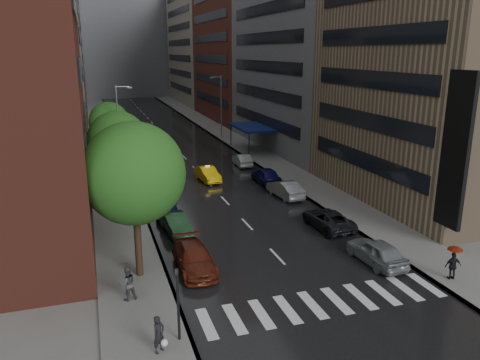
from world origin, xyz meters
The scene contains 21 objects.
ground centered at (0.00, 0.00, 0.00)m, with size 220.00×220.00×0.00m, color gray.
road centered at (0.00, 50.00, 0.01)m, with size 14.00×140.00×0.01m, color black.
sidewalk_left centered at (-9.00, 50.00, 0.07)m, with size 4.00×140.00×0.15m, color gray.
sidewalk_right centered at (9.00, 50.00, 0.07)m, with size 4.00×140.00×0.15m, color gray.
crosswalk centered at (0.20, -2.00, 0.01)m, with size 13.15×2.80×0.01m.
buildings_left centered at (-15.00, 58.79, 15.99)m, with size 8.00×108.00×38.00m.
buildings_right centered at (15.00, 56.70, 15.03)m, with size 8.05×109.10×36.00m.
building_far centered at (0.00, 118.00, 16.00)m, with size 40.00×14.00×32.00m, color slate.
tree_near centered at (-8.60, 3.86, 6.18)m, with size 5.66×5.66×9.03m.
tree_mid centered at (-8.60, 17.71, 5.42)m, with size 4.97×4.97×7.93m.
tree_far centered at (-8.60, 33.33, 4.85)m, with size 4.45×4.45×7.10m.
taxi centered at (0.13, 22.75, 0.71)m, with size 1.51×4.32×1.42m, color yellow.
parked_cars_left centered at (-5.40, 18.73, 0.74)m, with size 2.28×35.81×1.59m.
parked_cars_right centered at (5.40, 13.17, 0.74)m, with size 2.45×30.85×1.59m.
ped_bag_walker centered at (-8.57, -3.66, 0.96)m, with size 0.73×0.70×1.68m.
ped_black_umbrella centered at (-9.47, 1.20, 1.38)m, with size 1.04×0.98×2.09m.
ped_red_umbrella centered at (8.13, -2.07, 1.33)m, with size 1.00×0.82×2.01m.
traffic_light centered at (-7.60, -3.04, 2.23)m, with size 0.18×0.15×3.45m.
street_lamp_left centered at (-7.72, 30.00, 4.89)m, with size 1.74×0.22×9.00m.
street_lamp_right centered at (7.72, 45.00, 4.89)m, with size 1.74×0.22×9.00m.
awning centered at (8.98, 35.00, 3.13)m, with size 4.00×8.00×3.12m.
Camera 1 is at (-10.61, -21.25, 12.62)m, focal length 35.00 mm.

